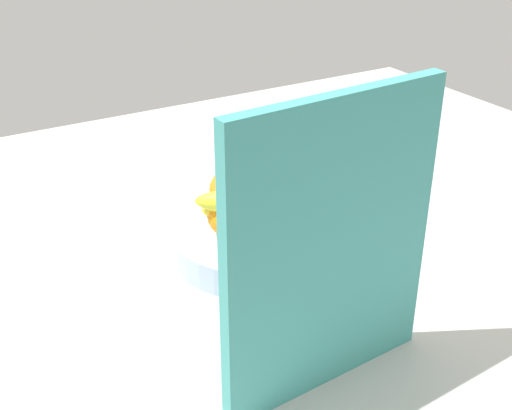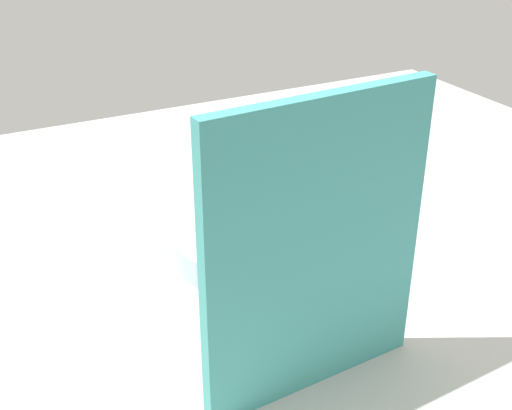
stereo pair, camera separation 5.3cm
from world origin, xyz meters
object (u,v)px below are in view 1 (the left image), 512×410
Objects in this scene: fruit_bowl at (256,240)px; cutting_board at (332,250)px; orange_front_left at (230,190)px; orange_back_right at (280,191)px; orange_center at (265,227)px; banana_bunch at (253,215)px; orange_back_left at (302,218)px; orange_front_right at (229,214)px.

fruit_bowl is 0.73× the size of cutting_board.
orange_front_left is 1.00× the size of orange_back_right.
orange_back_right is (-8.27, -9.10, 0.00)cm from orange_center.
cutting_board is (5.29, 26.41, 9.25)cm from banana_bunch.
orange_back_left is 1.00× the size of orange_back_right.
orange_back_left is 9.85cm from orange_back_right.
banana_bunch reaches higher than orange_center.
cutting_board is (7.62, 29.42, 15.72)cm from fruit_bowl.
cutting_board reaches higher than orange_center.
banana_bunch is at bearing -81.94° from orange_center.
cutting_board reaches higher than fruit_bowl.
cutting_board is at bearing 84.10° from orange_front_right.
orange_back_right is at bearing -164.79° from orange_front_right.
orange_front_right is 11.10cm from orange_back_left.
orange_front_left is 13.71cm from orange_center.
cutting_board is (11.93, 23.00, 9.98)cm from orange_back_left.
orange_front_left and orange_center have the same top height.
orange_center is at bearing 98.06° from banana_bunch.
orange_front_left is 0.19× the size of cutting_board.
banana_bunch is at bearing 124.19° from orange_front_right.
orange_back_left is (-8.86, 6.68, 0.00)cm from orange_front_right.
banana_bunch is 0.50× the size of cutting_board.
orange_front_right is at bearing -36.99° from orange_back_left.
cutting_board is (3.07, 29.67, 9.98)cm from orange_front_right.
orange_back_left is (-6.24, 0.54, 0.00)cm from orange_center.
cutting_board is at bearing 78.68° from banana_bunch.
banana_bunch is (0.41, -2.87, 0.73)cm from orange_center.
fruit_bowl is at bearing -127.76° from banana_bunch.
orange_front_right is 4.02cm from banana_bunch.
orange_front_right is 31.46cm from cutting_board.
cutting_board reaches higher than orange_back_right.
banana_bunch is at bearing -27.17° from orange_back_left.
orange_back_right is (-10.89, -2.96, 0.00)cm from orange_front_right.
orange_front_right and orange_back_right have the same top height.
orange_back_right is at bearing -101.89° from orange_back_left.
orange_center is 1.00× the size of orange_back_left.
orange_back_right is 0.19× the size of cutting_board.
fruit_bowl is 3.81× the size of orange_center.
orange_front_left is at bearing -118.94° from orange_front_right.
orange_back_right is (-6.34, -3.21, 5.74)cm from fruit_bowl.
orange_back_left is at bearing 78.11° from orange_back_right.
orange_center is 0.38× the size of banana_bunch.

